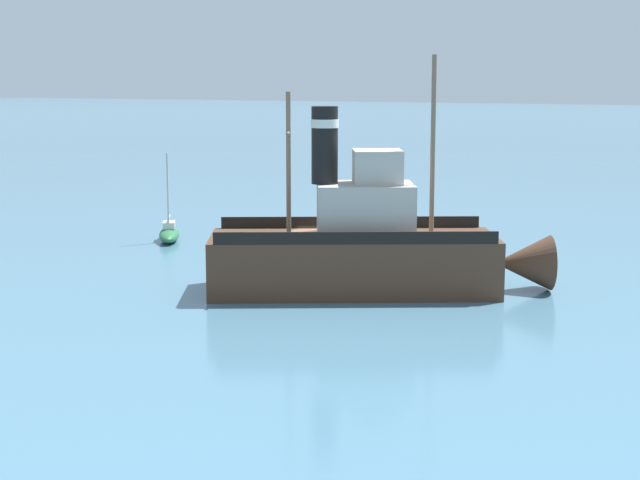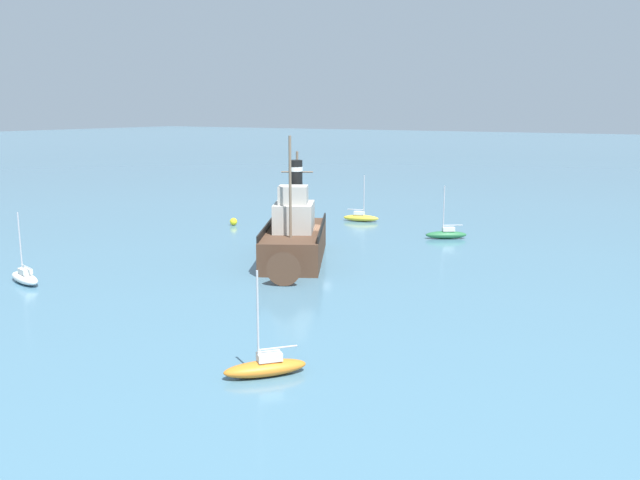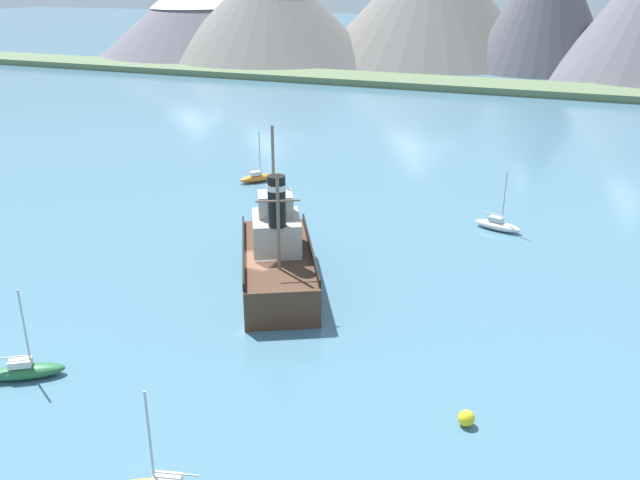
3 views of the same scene
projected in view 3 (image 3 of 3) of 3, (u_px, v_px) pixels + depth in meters
ground_plane at (258, 295)px, 43.03m from camera, size 600.00×600.00×0.00m
mountain_ridge at (459, 2)px, 142.78m from camera, size 180.17×67.25×29.92m
shoreline_strip at (485, 86)px, 118.70m from camera, size 240.00×12.00×1.20m
old_tugboat at (277, 256)px, 44.23m from camera, size 9.77×14.29×9.90m
sailboat_green at (25, 370)px, 34.10m from camera, size 3.78×3.01×4.90m
sailboat_orange at (258, 177)px, 66.19m from camera, size 3.30×3.61×4.90m
sailboat_white at (498, 225)px, 53.75m from camera, size 3.96×2.08×4.90m
mooring_buoy at (466, 418)px, 30.51m from camera, size 0.76×0.76×0.76m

